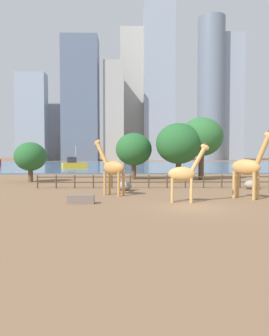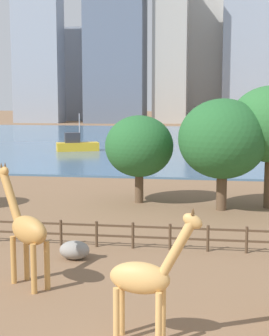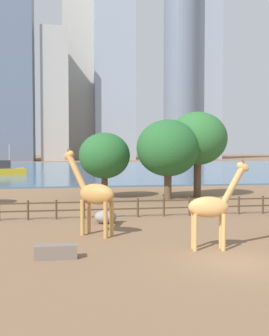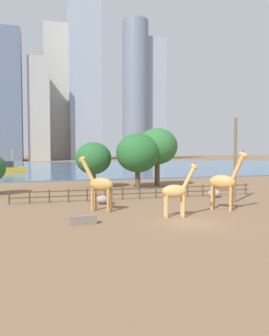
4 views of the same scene
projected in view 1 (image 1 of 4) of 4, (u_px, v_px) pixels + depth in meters
name	position (u px, v px, depth m)	size (l,w,h in m)	color
ground_plane	(140.00, 165.00, 100.56)	(400.00, 400.00, 0.00)	brown
harbor_water	(141.00, 165.00, 97.56)	(180.00, 86.00, 0.20)	#476B8C
giraffe_tall	(184.00, 174.00, 22.89)	(2.94, 1.01, 4.24)	tan
giraffe_companion	(112.00, 168.00, 26.83)	(2.99, 2.55, 4.77)	#C18C47
giraffe_young	(248.00, 167.00, 24.64)	(2.73, 2.77, 5.19)	tan
boulder_near_fence	(252.00, 185.00, 31.62)	(1.49, 1.17, 0.88)	gray
boulder_by_pole	(124.00, 186.00, 30.44)	(1.40, 1.13, 0.85)	gray
feeding_trough	(81.00, 199.00, 22.32)	(1.80, 0.60, 0.60)	#72665B
enclosure_fence	(168.00, 180.00, 32.61)	(26.12, 0.14, 1.30)	#4C3826
tree_left_large	(201.00, 137.00, 43.21)	(5.67, 5.67, 8.22)	brown
tree_center_broad	(30.00, 157.00, 39.54)	(3.84, 3.84, 4.82)	brown
tree_right_tall	(134.00, 149.00, 43.58)	(4.81, 4.81, 6.19)	brown
tree_left_small	(179.00, 144.00, 42.07)	(5.83, 5.83, 7.36)	brown
boat_sailboat	(74.00, 164.00, 76.03)	(6.05, 4.02, 5.13)	gold
skyline_tower_needle	(159.00, 83.00, 174.24)	(16.15, 12.07, 82.08)	#939EAD
skyline_block_central	(114.00, 112.00, 161.45)	(9.92, 9.16, 48.44)	#ADA89E
skyline_tower_glass	(229.00, 98.00, 182.04)	(13.75, 12.37, 68.89)	#939EAD
skyline_block_left	(81.00, 100.00, 159.33)	(17.44, 12.30, 59.74)	slate
skyline_block_right	(133.00, 95.00, 182.51)	(13.78, 10.08, 72.29)	#B7B2A8
skyline_tower_short	(59.00, 132.00, 177.46)	(12.06, 13.88, 30.07)	#939EAD
skyline_block_wide	(211.00, 89.00, 176.07)	(14.44, 14.44, 76.18)	slate
skyline_tower_far	(32.00, 117.00, 157.37)	(13.99, 8.15, 41.90)	#939EAD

